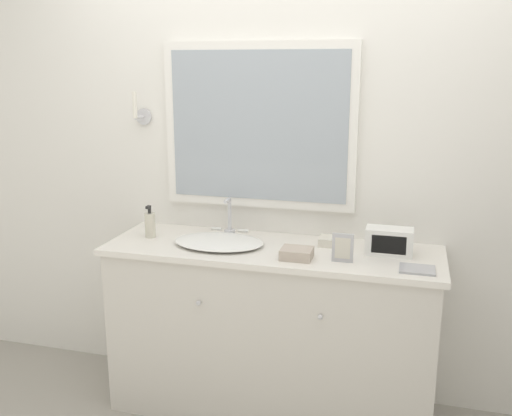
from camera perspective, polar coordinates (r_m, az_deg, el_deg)
The scene contains 9 objects.
wall_back at distance 3.05m, azimuth 2.89°, elevation 4.47°, with size 8.00×0.18×2.55m.
vanity_counter at distance 3.03m, azimuth 1.51°, elevation -12.10°, with size 1.68×0.55×0.90m.
sink_basin at distance 2.91m, azimuth -3.70°, elevation -3.29°, with size 0.46×0.37×0.21m.
soap_bottle at distance 3.07m, azimuth -10.54°, elevation -1.62°, with size 0.06×0.06×0.17m.
appliance_box at distance 2.82m, azimuth 13.19°, elevation -3.28°, with size 0.22×0.12×0.13m.
picture_frame at distance 2.67m, azimuth 8.66°, elevation -3.96°, with size 0.10×0.01×0.14m.
hand_towel_near_sink at distance 2.70m, azimuth 4.09°, elevation -4.55°, with size 0.15×0.12×0.05m.
hand_towel_far_corner at distance 2.92m, azimuth 7.83°, elevation -3.34°, with size 0.15×0.11×0.04m.
metal_tray at distance 2.65m, azimuth 15.82°, elevation -5.91°, with size 0.16×0.13×0.01m.
Camera 1 is at (0.65, -2.34, 1.79)m, focal length 40.00 mm.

